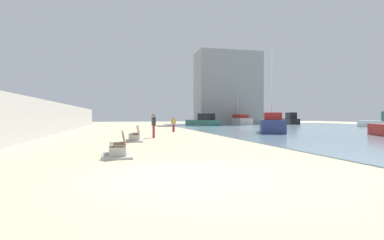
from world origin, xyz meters
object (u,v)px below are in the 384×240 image
at_px(person_standing, 174,123).
at_px(boat_mid_bay, 290,120).
at_px(boat_outer, 238,121).
at_px(bench_near, 118,150).
at_px(boat_far_right, 203,121).
at_px(bench_far, 135,137).
at_px(person_walking, 154,123).
at_px(boat_far_left, 272,125).

height_order(person_standing, boat_mid_bay, boat_mid_bay).
bearing_deg(boat_outer, bench_near, -118.15).
relative_size(boat_far_right, boat_mid_bay, 1.11).
xyz_separation_m(boat_far_right, boat_mid_bay, (18.25, 4.07, 0.10)).
relative_size(bench_far, boat_mid_bay, 0.32).
distance_m(boat_far_right, boat_outer, 8.12).
bearing_deg(boat_mid_bay, bench_near, -128.70).
bearing_deg(boat_outer, boat_far_right, -156.57).
bearing_deg(boat_mid_bay, person_standing, -140.09).
bearing_deg(boat_outer, boat_mid_bay, 4.45).
relative_size(person_walking, boat_outer, 0.23).
distance_m(boat_far_right, boat_mid_bay, 18.70).
bearing_deg(boat_far_right, boat_mid_bay, 12.56).
distance_m(bench_near, boat_outer, 43.22).
height_order(bench_far, boat_far_right, boat_far_right).
distance_m(person_walking, person_standing, 8.14).
xyz_separation_m(person_walking, boat_outer, (18.07, 28.70, -0.27)).
height_order(person_walking, boat_outer, boat_outer).
height_order(person_standing, boat_far_right, boat_far_right).
bearing_deg(bench_far, boat_far_right, 66.69).
xyz_separation_m(person_standing, boat_outer, (15.34, 21.03, -0.11)).
bearing_deg(person_walking, boat_far_right, 67.37).
xyz_separation_m(boat_far_left, boat_outer, (6.90, 25.14, -0.03)).
height_order(bench_far, boat_mid_bay, boat_mid_bay).
height_order(person_walking, boat_far_right, boat_far_right).
height_order(bench_near, person_standing, person_standing).
bearing_deg(bench_near, bench_far, 82.54).
relative_size(boat_far_right, boat_outer, 0.98).
bearing_deg(bench_far, boat_outer, 57.98).
xyz_separation_m(bench_far, boat_far_right, (12.03, 27.93, 0.51)).
bearing_deg(bench_far, bench_near, -97.46).
bearing_deg(boat_far_left, boat_far_right, 91.42).
xyz_separation_m(bench_far, boat_mid_bay, (30.29, 32.00, 0.61)).
distance_m(bench_far, person_walking, 2.95).
relative_size(person_walking, boat_mid_bay, 0.26).
relative_size(boat_mid_bay, boat_outer, 0.88).
distance_m(person_standing, boat_far_left, 9.39).
height_order(bench_near, boat_far_right, boat_far_right).
distance_m(boat_mid_bay, boat_outer, 10.84).
relative_size(boat_far_left, boat_outer, 0.99).
height_order(bench_far, boat_outer, boat_outer).
xyz_separation_m(person_walking, boat_mid_bay, (28.87, 29.54, -0.19)).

